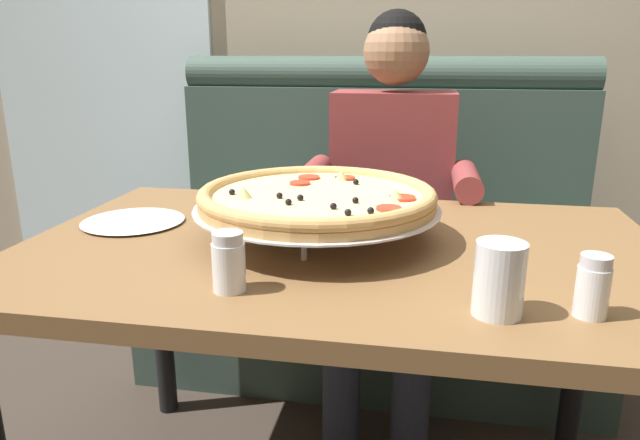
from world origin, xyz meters
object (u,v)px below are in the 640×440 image
at_px(dining_table, 339,279).
at_px(shaker_oregano, 229,266).
at_px(diner_main, 390,191).
at_px(booth_bench, 374,254).
at_px(shaker_pepper_flakes, 592,291).
at_px(pizza, 317,198).
at_px(patio_chair, 190,157).
at_px(plate_near_left, 133,219).
at_px(drinking_glass, 499,284).

height_order(dining_table, shaker_oregano, shaker_oregano).
distance_m(diner_main, shaker_oregano, 0.96).
xyz_separation_m(booth_bench, shaker_pepper_flakes, (0.44, -1.19, 0.38)).
bearing_deg(pizza, dining_table, -30.80).
xyz_separation_m(shaker_pepper_flakes, patio_chair, (-1.70, 2.43, -0.26)).
relative_size(dining_table, patio_chair, 1.61).
distance_m(shaker_pepper_flakes, patio_chair, 2.98).
bearing_deg(pizza, plate_near_left, 175.41).
bearing_deg(dining_table, diner_main, 83.87).
relative_size(booth_bench, pizza, 2.95).
height_order(plate_near_left, patio_chair, patio_chair).
bearing_deg(patio_chair, booth_bench, -44.53).
bearing_deg(dining_table, plate_near_left, 172.31).
bearing_deg(shaker_oregano, patio_chair, 114.45).
xyz_separation_m(shaker_oregano, plate_near_left, (-0.37, 0.36, -0.03)).
bearing_deg(drinking_glass, patio_chair, 122.44).
bearing_deg(shaker_pepper_flakes, plate_near_left, 159.95).
distance_m(dining_table, drinking_glass, 0.45).
distance_m(pizza, patio_chair, 2.45).
bearing_deg(plate_near_left, patio_chair, 109.50).
xyz_separation_m(shaker_oregano, drinking_glass, (0.45, -0.02, 0.01)).
height_order(shaker_pepper_flakes, patio_chair, patio_chair).
xyz_separation_m(pizza, plate_near_left, (-0.47, 0.04, -0.08)).
xyz_separation_m(pizza, patio_chair, (-1.20, 2.11, -0.31)).
distance_m(diner_main, shaker_pepper_flakes, 1.00).
relative_size(booth_bench, patio_chair, 1.87).
bearing_deg(pizza, drinking_glass, -43.49).
bearing_deg(shaker_oregano, pizza, 73.18).
bearing_deg(shaker_pepper_flakes, dining_table, 147.52).
height_order(shaker_oregano, drinking_glass, drinking_glass).
height_order(drinking_glass, patio_chair, same).
distance_m(booth_bench, patio_chair, 1.77).
height_order(booth_bench, shaker_pepper_flakes, booth_bench).
height_order(booth_bench, dining_table, booth_bench).
bearing_deg(diner_main, drinking_glass, -76.37).
distance_m(dining_table, shaker_oregano, 0.35).
relative_size(dining_table, shaker_pepper_flakes, 13.59).
bearing_deg(pizza, booth_bench, 86.37).
bearing_deg(plate_near_left, dining_table, -7.69).
bearing_deg(drinking_glass, plate_near_left, 155.57).
bearing_deg(diner_main, patio_chair, 131.43).
relative_size(booth_bench, shaker_oregano, 15.06).
bearing_deg(booth_bench, dining_table, -90.00).
bearing_deg(booth_bench, diner_main, -75.46).
relative_size(booth_bench, shaker_pepper_flakes, 15.75).
relative_size(diner_main, pizza, 2.34).
xyz_separation_m(plate_near_left, patio_chair, (-0.74, 2.08, -0.23)).
relative_size(dining_table, shaker_oregano, 13.00).
xyz_separation_m(pizza, drinking_glass, (0.35, -0.34, -0.04)).
distance_m(booth_bench, shaker_pepper_flakes, 1.33).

